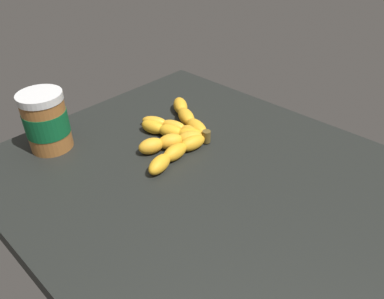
% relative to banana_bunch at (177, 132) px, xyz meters
% --- Properties ---
extents(ground_plane, '(0.92, 0.75, 0.05)m').
position_rel_banana_bunch_xyz_m(ground_plane, '(0.16, -0.06, -0.04)').
color(ground_plane, black).
extents(banana_bunch, '(0.22, 0.29, 0.04)m').
position_rel_banana_bunch_xyz_m(banana_bunch, '(0.00, 0.00, 0.00)').
color(banana_bunch, gold).
rests_on(banana_bunch, ground_plane).
extents(peanut_butter_jar, '(0.10, 0.10, 0.14)m').
position_rel_banana_bunch_xyz_m(peanut_butter_jar, '(-0.19, -0.23, 0.05)').
color(peanut_butter_jar, '#9E602D').
rests_on(peanut_butter_jar, ground_plane).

